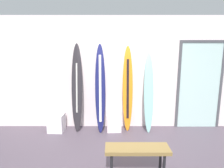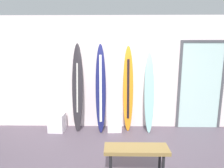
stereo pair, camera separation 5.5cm
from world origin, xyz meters
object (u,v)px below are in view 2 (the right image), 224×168
display_block_center (57,122)px  surfboard_navy (101,89)px  surfboard_charcoal (77,88)px  glass_door (201,84)px  display_block_left (114,124)px  surfboard_sunset (128,89)px  surfboard_seafoam (149,93)px  bench (136,151)px

display_block_center → surfboard_navy: bearing=3.2°
surfboard_charcoal → glass_door: glass_door is taller
display_block_left → surfboard_sunset: bearing=12.0°
surfboard_seafoam → display_block_left: surfboard_seafoam is taller
surfboard_sunset → display_block_center: size_ratio=4.88×
surfboard_sunset → bench: surfboard_sunset is taller
display_block_center → surfboard_sunset: bearing=3.7°
surfboard_charcoal → surfboard_sunset: 1.24m
surfboard_seafoam → display_block_center: 2.39m
surfboard_navy → surfboard_sunset: (0.67, 0.05, -0.01)m
display_block_left → bench: 1.77m
display_block_left → bench: (0.35, -1.72, 0.25)m
surfboard_seafoam → display_block_left: (-0.84, -0.02, -0.79)m
surfboard_sunset → surfboard_seafoam: surfboard_sunset is taller
surfboard_sunset → display_block_left: bearing=-168.0°
display_block_center → glass_door: 3.71m
surfboard_sunset → display_block_left: surfboard_sunset is taller
glass_door → bench: 2.76m
display_block_left → glass_door: (2.16, 0.23, 0.97)m
surfboard_navy → surfboard_seafoam: 1.18m
surfboard_navy → surfboard_seafoam: (1.18, 0.01, -0.09)m
surfboard_sunset → display_block_center: (-1.75, -0.11, -0.83)m
surfboard_navy → surfboard_seafoam: surfboard_navy is taller
surfboard_sunset → display_block_left: size_ratio=5.82×
surfboard_charcoal → surfboard_navy: 0.57m
surfboard_navy → display_block_left: size_ratio=5.97×
surfboard_navy → display_block_center: (-1.09, -0.06, -0.84)m
surfboard_seafoam → bench: (-0.49, -1.74, -0.54)m
surfboard_charcoal → surfboard_seafoam: size_ratio=1.12×
surfboard_navy → surfboard_sunset: bearing=4.6°
surfboard_charcoal → surfboard_navy: (0.57, -0.02, -0.01)m
surfboard_sunset → surfboard_navy: bearing=-175.4°
display_block_left → bench: bench is taller
surfboard_charcoal → surfboard_seafoam: 1.75m
surfboard_navy → surfboard_seafoam: bearing=0.3°
surfboard_seafoam → display_block_center: (-2.26, -0.07, -0.75)m
surfboard_charcoal → display_block_left: (0.90, -0.04, -0.89)m
surfboard_charcoal → surfboard_sunset: size_ratio=1.03×
surfboard_seafoam → display_block_center: size_ratio=4.49×
display_block_center → bench: 2.45m
surfboard_sunset → display_block_center: surfboard_sunset is taller
display_block_left → display_block_center: 1.42m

